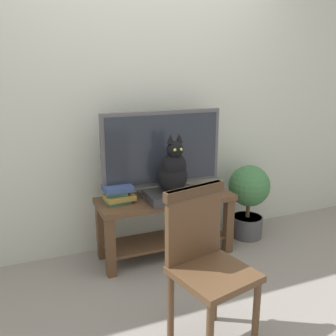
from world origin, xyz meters
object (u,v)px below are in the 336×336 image
Objects in this scene: potted_plant at (249,196)px; tv at (162,151)px; tv_stand at (166,215)px; book_stack at (118,194)px; media_box at (172,196)px; cat at (173,171)px; wooden_chair at (205,256)px.

tv is at bearing 177.87° from potted_plant.
tv is at bearing 89.98° from tv_stand.
book_stack is at bearing 176.94° from tv_stand.
media_box is 0.21m from cat.
tv_stand is at bearing -3.06° from book_stack.
tv_stand is 0.43m from cat.
tv reaches higher than wooden_chair.
wooden_chair is (-0.19, -1.04, 0.18)m from tv_stand.
cat is at bearing -83.50° from tv.
media_box is 0.85m from potted_plant.
book_stack is at bearing -179.26° from potted_plant.
potted_plant is (1.03, 1.07, -0.13)m from wooden_chair.
potted_plant reaches higher than tv_stand.
cat is at bearing -79.45° from tv_stand.
book_stack is (-0.21, 1.06, 0.06)m from wooden_chair.
tv is 0.37m from media_box.
wooden_chair reaches higher than tv_stand.
tv_stand is 1.64× the size of potted_plant.
book_stack is 0.35× the size of potted_plant.
tv reaches higher than potted_plant.
potted_plant is (0.82, 0.13, -0.15)m from media_box.
tv is at bearing 96.50° from cat.
wooden_chair is (-0.19, -1.11, -0.35)m from tv.
tv is 0.22m from cat.
potted_plant is (0.84, 0.04, 0.05)m from tv_stand.
tv_stand is 4.71× the size of book_stack.
tv is at bearing 6.82° from book_stack.
wooden_chair is at bearing -99.51° from tv.
book_stack is (-0.42, 0.13, -0.18)m from cat.
cat is 1.97× the size of book_stack.
potted_plant is at bearing 10.03° from cat.
tv is 1.18m from wooden_chair.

